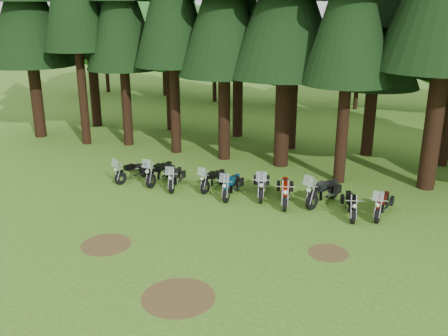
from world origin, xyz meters
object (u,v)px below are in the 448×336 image
Objects in this scene: motorcycle_7 at (323,192)px; motorcycle_8 at (350,205)px; motorcycle_9 at (382,205)px; motorcycle_2 at (176,178)px; motorcycle_5 at (261,185)px; motorcycle_1 at (160,173)px; motorcycle_0 at (132,172)px; motorcycle_3 at (213,180)px; motorcycle_6 at (285,192)px; motorcycle_4 at (232,186)px.

motorcycle_8 is (1.30, -0.81, -0.08)m from motorcycle_7.
motorcycle_9 is at bearing 11.97° from motorcycle_7.
motorcycle_5 is at bearing -6.67° from motorcycle_2.
motorcycle_5 is 2.75m from motorcycle_7.
motorcycle_5 reaches higher than motorcycle_8.
motorcycle_1 is 1.09m from motorcycle_2.
motorcycle_7 is (9.21, 0.66, 0.09)m from motorcycle_0.
motorcycle_3 is (4.11, 0.50, 0.00)m from motorcycle_0.
motorcycle_1 is (1.37, 0.29, 0.05)m from motorcycle_0.
motorcycle_2 is (1.04, -0.34, -0.04)m from motorcycle_1.
motorcycle_6 is at bearing 20.44° from motorcycle_0.
motorcycle_1 is 0.97× the size of motorcycle_5.
motorcycle_1 is at bearing 170.94° from motorcycle_4.
motorcycle_0 reaches higher than motorcycle_6.
motorcycle_9 is at bearing -12.21° from motorcycle_2.
motorcycle_6 is at bearing -1.01° from motorcycle_4.
motorcycle_4 is 5.27m from motorcycle_8.
motorcycle_2 is 0.90× the size of motorcycle_6.
motorcycle_4 is (3.88, -0.33, -0.02)m from motorcycle_1.
motorcycle_7 is at bearing 23.80° from motorcycle_0.
motorcycle_8 is (4.05, -0.65, -0.06)m from motorcycle_5.
motorcycle_0 is 7.68m from motorcycle_6.
motorcycle_1 is at bearing -174.51° from motorcycle_9.
motorcycle_7 reaches higher than motorcycle_0.
motorcycle_2 is 0.96× the size of motorcycle_9.
motorcycle_1 is at bearing -168.05° from motorcycle_3.
motorcycle_2 is 2.84m from motorcycle_4.
motorcycle_0 is 2.40m from motorcycle_2.
motorcycle_7 is (2.75, 0.15, 0.02)m from motorcycle_5.
motorcycle_9 is (2.50, -0.35, -0.05)m from motorcycle_7.
motorcycle_4 is at bearing 19.30° from motorcycle_0.
motorcycle_7 is at bearing 3.83° from motorcycle_6.
motorcycle_6 is (2.43, 0.14, 0.03)m from motorcycle_4.
motorcycle_0 is 6.49m from motorcycle_5.
motorcycle_3 is 0.88× the size of motorcycle_5.
motorcycle_3 is at bearing 157.79° from motorcycle_8.
motorcycle_3 reaches higher than motorcycle_6.
motorcycle_1 is 6.32m from motorcycle_6.
motorcycle_2 is 9.32m from motorcycle_9.
motorcycle_3 is 2.36m from motorcycle_5.
motorcycle_1 is at bearing 164.65° from motorcycle_5.
motorcycle_1 is 1.03× the size of motorcycle_4.
motorcycle_7 reaches higher than motorcycle_2.
motorcycle_1 is 2.75m from motorcycle_3.
motorcycle_7 is at bearing 4.47° from motorcycle_1.
motorcycle_1 is 9.16m from motorcycle_8.
motorcycle_4 is at bearing -3.07° from motorcycle_1.
motorcycle_2 is 4.10m from motorcycle_5.
motorcycle_5 reaches higher than motorcycle_6.
motorcycle_2 is 8.11m from motorcycle_8.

